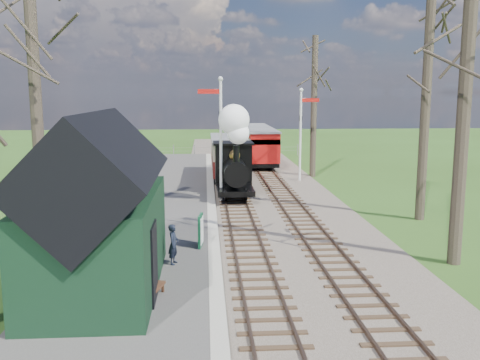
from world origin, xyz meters
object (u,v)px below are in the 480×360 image
Objects in this scene: semaphore_far at (302,128)px; coach at (229,156)px; semaphore_near at (219,130)px; person at (173,244)px; sign_board at (201,231)px; locomotive at (234,158)px; red_carriage_b at (255,140)px; station_shed at (99,214)px; red_carriage_a at (262,147)px; bench at (144,285)px.

semaphore_far is 0.76× the size of coach.
semaphore_near reaches higher than person.
semaphore_far is at bearing 67.01° from sign_board.
red_carriage_b is (2.61, 17.01, -0.62)m from locomotive.
coach is at bearing 83.51° from semaphore_near.
station_shed is 0.84× the size of coach.
semaphore_far is 15.64m from sign_board.
station_shed is 19.26m from coach.
person is (-5.08, -22.25, -0.72)m from red_carriage_a.
locomotive is at bearing 0.35° from person.
coach is 6.03m from red_carriage_a.
red_carriage_b is 31.20m from bench.
semaphore_near is at bearing 83.88° from sign_board.
semaphore_near is 18.14m from red_carriage_b.
red_carriage_a is at bearing -90.00° from red_carriage_b.
red_carriage_a is (-1.77, 6.20, -1.80)m from semaphore_far.
sign_board is (-1.64, -8.89, -1.40)m from locomotive.
bench is at bearing -106.34° from sign_board.
locomotive is 6.09m from coach.
semaphore_near is 0.82× the size of coach.
semaphore_near reaches higher than sign_board.
semaphore_far reaches higher than person.
semaphore_far is 3.66× the size of bench.
semaphore_near reaches higher than semaphore_far.
station_shed is 13.40m from locomotive.
coach is at bearing -115.55° from red_carriage_a.
semaphore_far reaches higher than station_shed.
semaphore_near reaches higher than red_carriage_b.
red_carriage_a is 4.23× the size of person.
station_shed is 4.88m from sign_board.
red_carriage_a is at bearing 64.45° from coach.
station_shed is 30.50m from red_carriage_b.
semaphore_far is (5.14, 6.00, -0.27)m from semaphore_near.
person is (-2.46, -10.74, -1.34)m from locomotive.
coach is at bearing 4.89° from person.
semaphore_near is 1.32× the size of locomotive.
sign_board is (-1.65, -14.95, -0.82)m from coach.
person is at bearing -102.92° from locomotive.
coach reaches higher than red_carriage_b.
semaphore_far reaches higher than sign_board.
coach is (-4.37, 0.76, -1.77)m from semaphore_far.
coach is 19.99m from bench.
bench is (-2.28, -12.97, -3.02)m from semaphore_near.
locomotive is at bearing 42.46° from semaphore_near.
semaphore_near reaches higher than bench.
sign_board is at bearing -96.12° from semaphore_near.
coach is (4.30, 18.76, -0.68)m from station_shed.
coach is 11.24m from red_carriage_b.
coach is 4.83× the size of bench.
station_shed is 1.34× the size of locomotive.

